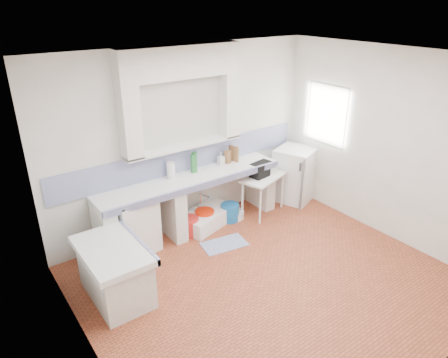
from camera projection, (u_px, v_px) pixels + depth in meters
floor at (269, 281)px, 5.32m from camera, size 4.50×4.50×0.00m
ceiling at (281, 60)px, 4.17m from camera, size 4.50×4.50×0.00m
wall_back at (186, 139)px, 6.22m from camera, size 4.50×0.00×4.50m
wall_front at (443, 269)px, 3.27m from camera, size 4.50×0.00×4.50m
wall_left at (82, 248)px, 3.54m from camera, size 0.00×4.50×4.50m
wall_right at (389, 146)px, 5.95m from camera, size 0.00×4.50×4.50m
alcove_mass at (181, 62)px, 5.60m from camera, size 1.90×0.25×0.45m
window_frame at (334, 113)px, 6.85m from camera, size 0.35×0.86×1.06m
lace_valance at (330, 92)px, 6.62m from camera, size 0.01×0.84×0.24m
counter_slab at (192, 180)px, 6.17m from camera, size 3.00×0.60×0.08m
counter_lip at (202, 186)px, 5.96m from camera, size 3.00×0.04×0.10m
counter_pier_left at (106, 234)px, 5.60m from camera, size 0.20×0.55×0.82m
counter_pier_mid at (173, 212)px, 6.17m from camera, size 0.20×0.55×0.82m
counter_pier_right at (261, 184)px, 7.11m from camera, size 0.20×0.55×0.82m
peninsula_top at (112, 251)px, 4.80m from camera, size 0.70×1.10×0.08m
peninsula_base at (116, 275)px, 4.95m from camera, size 0.60×1.00×0.62m
peninsula_lip at (138, 242)px, 4.98m from camera, size 0.04×1.10×0.10m
backsplash at (187, 158)px, 6.34m from camera, size 4.27×0.03×0.40m
stove at (133, 225)px, 5.82m from camera, size 0.66×0.65×0.84m
sink at (207, 218)px, 6.60m from camera, size 1.03×0.74×0.22m
side_table at (263, 194)px, 6.89m from camera, size 0.90×0.66×0.04m
fridge at (294, 174)px, 7.30m from camera, size 0.81×0.81×0.96m
bucket_red at (189, 226)px, 6.32m from camera, size 0.40×0.40×0.28m
bucket_orange at (205, 219)px, 6.53m from camera, size 0.37×0.37×0.29m
bucket_blue at (230, 212)px, 6.72m from camera, size 0.31×0.31×0.28m
basin_white at (234, 214)px, 6.83m from camera, size 0.42×0.42×0.12m
water_bottle_a at (192, 216)px, 6.62m from camera, size 0.08×0.08×0.27m
water_bottle_b at (201, 213)px, 6.70m from camera, size 0.09×0.09×0.30m
black_bag at (261, 169)px, 6.72m from camera, size 0.40×0.27×0.23m
green_bottle_a at (195, 162)px, 6.28m from camera, size 0.07×0.07×0.33m
green_bottle_b at (193, 163)px, 6.26m from camera, size 0.09×0.09×0.30m
knife_block at (228, 157)px, 6.65m from camera, size 0.13×0.12×0.21m
cutting_board at (234, 154)px, 6.70m from camera, size 0.07×0.19×0.27m
paper_towel at (171, 170)px, 6.07m from camera, size 0.14×0.14×0.25m
soap_bottle at (221, 159)px, 6.57m from camera, size 0.09×0.10×0.21m
rug at (224, 244)px, 6.11m from camera, size 0.72×0.48×0.01m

